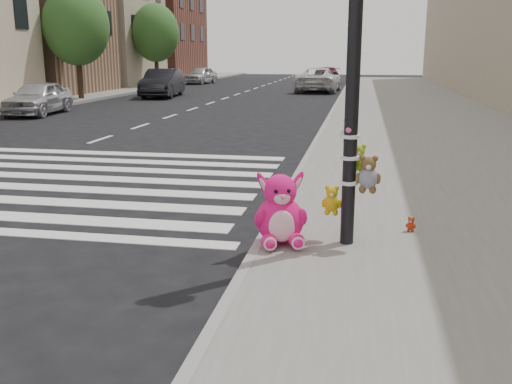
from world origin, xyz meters
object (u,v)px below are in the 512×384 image
(red_teddy, at_px, (411,224))
(car_silver_far, at_px, (38,98))
(car_white_near, at_px, (319,80))
(car_dark_far, at_px, (162,83))
(signal_pole, at_px, (354,108))
(pink_bunny, at_px, (280,214))

(red_teddy, xyz_separation_m, car_silver_far, (-13.20, 13.37, 0.42))
(car_silver_far, relative_size, car_white_near, 0.73)
(red_teddy, xyz_separation_m, car_white_near, (-3.40, 28.75, 0.50))
(red_teddy, height_order, car_dark_far, car_dark_far)
(signal_pole, xyz_separation_m, car_silver_far, (-12.42, 13.96, -1.11))
(pink_bunny, xyz_separation_m, red_teddy, (1.59, 0.78, -0.27))
(red_teddy, bearing_deg, car_dark_far, 129.93)
(car_white_near, bearing_deg, car_silver_far, 59.44)
(signal_pole, bearing_deg, car_silver_far, 131.67)
(red_teddy, bearing_deg, pink_bunny, -140.66)
(red_teddy, distance_m, car_white_near, 28.95)
(pink_bunny, height_order, red_teddy, pink_bunny)
(red_teddy, relative_size, car_dark_far, 0.04)
(signal_pole, xyz_separation_m, pink_bunny, (-0.81, -0.19, -1.25))
(signal_pole, distance_m, car_silver_far, 18.72)
(car_silver_far, bearing_deg, pink_bunny, -56.93)
(car_dark_far, relative_size, car_white_near, 0.87)
(signal_pole, height_order, red_teddy, signal_pole)
(red_teddy, distance_m, car_dark_far, 25.63)
(pink_bunny, relative_size, car_dark_far, 0.20)
(car_dark_far, bearing_deg, car_white_near, 29.46)
(car_dark_far, height_order, car_white_near, car_dark_far)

